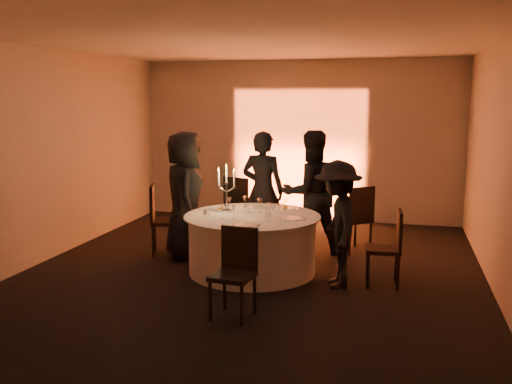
% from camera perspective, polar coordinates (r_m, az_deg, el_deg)
% --- Properties ---
extents(floor, '(7.00, 7.00, 0.00)m').
position_cam_1_polar(floor, '(7.71, -0.37, -7.96)').
color(floor, black).
rests_on(floor, ground).
extents(ceiling, '(7.00, 7.00, 0.00)m').
position_cam_1_polar(ceiling, '(7.39, -0.39, 14.84)').
color(ceiling, silver).
rests_on(ceiling, wall_back).
extents(wall_back, '(7.00, 0.00, 7.00)m').
position_cam_1_polar(wall_back, '(10.81, 4.32, 5.13)').
color(wall_back, '#BAB6AD').
rests_on(wall_back, floor).
extents(wall_front, '(7.00, 0.00, 7.00)m').
position_cam_1_polar(wall_front, '(4.14, -12.69, -1.97)').
color(wall_front, '#BAB6AD').
rests_on(wall_front, floor).
extents(wall_left, '(0.00, 7.00, 7.00)m').
position_cam_1_polar(wall_left, '(8.65, -20.03, 3.53)').
color(wall_left, '#BAB6AD').
rests_on(wall_left, floor).
extents(wall_right, '(0.00, 7.00, 7.00)m').
position_cam_1_polar(wall_right, '(7.25, 23.24, 2.31)').
color(wall_right, '#BAB6AD').
rests_on(wall_right, floor).
extents(uplighter_fixture, '(0.25, 0.12, 0.10)m').
position_cam_1_polar(uplighter_fixture, '(10.72, 3.95, -2.73)').
color(uplighter_fixture, black).
rests_on(uplighter_fixture, floor).
extents(banquet_table, '(1.80, 1.80, 0.77)m').
position_cam_1_polar(banquet_table, '(7.60, -0.37, -5.20)').
color(banquet_table, black).
rests_on(banquet_table, floor).
extents(chair_left, '(0.58, 0.58, 1.04)m').
position_cam_1_polar(chair_left, '(8.51, -9.50, -2.33)').
color(chair_left, black).
rests_on(chair_left, floor).
extents(chair_back_left, '(0.59, 0.59, 1.06)m').
position_cam_1_polar(chair_back_left, '(9.17, -1.58, -1.29)').
color(chair_back_left, black).
rests_on(chair_back_left, floor).
extents(chair_back_right, '(0.62, 0.62, 1.01)m').
position_cam_1_polar(chair_back_right, '(8.63, 10.03, -2.29)').
color(chair_back_right, black).
rests_on(chair_back_right, floor).
extents(chair_right, '(0.45, 0.45, 0.95)m').
position_cam_1_polar(chair_right, '(7.21, 13.24, -5.04)').
color(chair_right, black).
rests_on(chair_right, floor).
extents(chair_front, '(0.46, 0.46, 0.95)m').
position_cam_1_polar(chair_front, '(6.08, -2.06, -7.49)').
color(chair_front, black).
rests_on(chair_front, floor).
extents(guest_left, '(0.88, 1.05, 1.83)m').
position_cam_1_polar(guest_left, '(8.28, -7.12, -0.30)').
color(guest_left, black).
rests_on(guest_left, floor).
extents(guest_back_left, '(0.71, 0.51, 1.81)m').
position_cam_1_polar(guest_back_left, '(8.65, 0.69, 0.13)').
color(guest_back_left, black).
rests_on(guest_back_left, floor).
extents(guest_back_right, '(1.12, 1.05, 1.84)m').
position_cam_1_polar(guest_back_right, '(8.38, 5.49, -0.12)').
color(guest_back_right, black).
rests_on(guest_back_right, floor).
extents(guest_right, '(0.82, 1.12, 1.56)m').
position_cam_1_polar(guest_right, '(7.01, 8.14, -3.21)').
color(guest_right, black).
rests_on(guest_right, floor).
extents(plate_left, '(0.36, 0.28, 0.08)m').
position_cam_1_polar(plate_left, '(7.88, -3.56, -1.69)').
color(plate_left, white).
rests_on(plate_left, banquet_table).
extents(plate_back_left, '(0.36, 0.27, 0.01)m').
position_cam_1_polar(plate_back_left, '(8.02, 0.03, -1.54)').
color(plate_back_left, white).
rests_on(plate_back_left, banquet_table).
extents(plate_back_right, '(0.35, 0.25, 0.08)m').
position_cam_1_polar(plate_back_right, '(7.95, 2.96, -1.57)').
color(plate_back_right, white).
rests_on(plate_back_right, banquet_table).
extents(plate_right, '(0.36, 0.25, 0.01)m').
position_cam_1_polar(plate_right, '(7.30, 3.62, -2.66)').
color(plate_right, white).
rests_on(plate_right, banquet_table).
extents(plate_front, '(0.35, 0.29, 0.01)m').
position_cam_1_polar(plate_front, '(6.95, -1.10, -3.26)').
color(plate_front, white).
rests_on(plate_front, banquet_table).
extents(coffee_cup, '(0.11, 0.11, 0.07)m').
position_cam_1_polar(coffee_cup, '(7.63, -4.95, -1.97)').
color(coffee_cup, white).
rests_on(coffee_cup, banquet_table).
extents(candelabra, '(0.27, 0.13, 0.65)m').
position_cam_1_polar(candelabra, '(7.75, -2.97, -0.30)').
color(candelabra, silver).
rests_on(candelabra, banquet_table).
extents(wine_glass_a, '(0.07, 0.07, 0.19)m').
position_cam_1_polar(wine_glass_a, '(7.86, -1.12, -0.80)').
color(wine_glass_a, silver).
rests_on(wine_glass_a, banquet_table).
extents(wine_glass_b, '(0.07, 0.07, 0.19)m').
position_cam_1_polar(wine_glass_b, '(7.29, -3.37, -1.63)').
color(wine_glass_b, silver).
rests_on(wine_glass_b, banquet_table).
extents(wine_glass_c, '(0.07, 0.07, 0.19)m').
position_cam_1_polar(wine_glass_c, '(7.33, 2.60, -1.56)').
color(wine_glass_c, silver).
rests_on(wine_glass_c, banquet_table).
extents(wine_glass_d, '(0.07, 0.07, 0.19)m').
position_cam_1_polar(wine_glass_d, '(7.68, 2.99, -1.06)').
color(wine_glass_d, silver).
rests_on(wine_glass_d, banquet_table).
extents(wine_glass_e, '(0.07, 0.07, 0.19)m').
position_cam_1_polar(wine_glass_e, '(7.75, -2.64, -0.95)').
color(wine_glass_e, silver).
rests_on(wine_glass_e, banquet_table).
extents(wine_glass_f, '(0.07, 0.07, 0.19)m').
position_cam_1_polar(wine_glass_f, '(7.69, 0.38, -1.03)').
color(wine_glass_f, silver).
rests_on(wine_glass_f, banquet_table).
extents(wine_glass_g, '(0.07, 0.07, 0.19)m').
position_cam_1_polar(wine_glass_g, '(7.39, 1.37, -1.46)').
color(wine_glass_g, silver).
rests_on(wine_glass_g, banquet_table).
extents(wine_glass_h, '(0.07, 0.07, 0.19)m').
position_cam_1_polar(wine_glass_h, '(7.25, -2.23, -1.68)').
color(wine_glass_h, silver).
rests_on(wine_glass_h, banquet_table).
extents(tumbler_a, '(0.07, 0.07, 0.09)m').
position_cam_1_polar(tumbler_a, '(7.19, 1.23, -2.51)').
color(tumbler_a, silver).
rests_on(tumbler_a, banquet_table).
extents(tumbler_b, '(0.07, 0.07, 0.09)m').
position_cam_1_polar(tumbler_b, '(7.59, 1.24, -1.88)').
color(tumbler_b, silver).
rests_on(tumbler_b, banquet_table).
extents(tumbler_c, '(0.07, 0.07, 0.09)m').
position_cam_1_polar(tumbler_c, '(7.77, -0.85, -1.62)').
color(tumbler_c, silver).
rests_on(tumbler_c, banquet_table).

